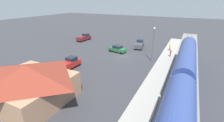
{
  "coord_description": "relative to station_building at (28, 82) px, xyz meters",
  "views": [
    {
      "loc": [
        -13.87,
        33.38,
        12.64
      ],
      "look_at": [
        -0.58,
        6.62,
        1.0
      ],
      "focal_mm": 25.34,
      "sensor_mm": 36.0,
      "label": 1
    }
  ],
  "objects": [
    {
      "name": "ground_plane",
      "position": [
        -4.0,
        -22.0,
        -2.61
      ],
      "size": [
        200.0,
        200.0,
        0.0
      ],
      "primitive_type": "plane",
      "color": "#38383D"
    },
    {
      "name": "light_pole_near_platform",
      "position": [
        -11.2,
        -21.6,
        2.05
      ],
      "size": [
        0.44,
        0.44,
        7.35
      ],
      "color": "#515156",
      "rests_on": "ground"
    },
    {
      "name": "platform",
      "position": [
        -14.0,
        -22.0,
        -2.46
      ],
      "size": [
        3.2,
        46.0,
        0.3
      ],
      "color": "#A8A399",
      "rests_on": "ground"
    },
    {
      "name": "pickup_red",
      "position": [
        2.29,
        -10.24,
        -1.59
      ],
      "size": [
        2.14,
        5.46,
        2.14
      ],
      "color": "red",
      "rests_on": "ground"
    },
    {
      "name": "railway_track",
      "position": [
        -18.0,
        -22.0,
        -2.52
      ],
      "size": [
        4.8,
        70.0,
        0.3
      ],
      "color": "gray",
      "rests_on": "ground"
    },
    {
      "name": "pedestrian_on_platform",
      "position": [
        -13.79,
        -30.49,
        -1.33
      ],
      "size": [
        0.36,
        0.36,
        1.71
      ],
      "color": "#23284C",
      "rests_on": "platform"
    },
    {
      "name": "pedestrian_waiting_far",
      "position": [
        -14.58,
        -25.63,
        -1.33
      ],
      "size": [
        0.36,
        0.36,
        1.71
      ],
      "color": "#333338",
      "rests_on": "platform"
    },
    {
      "name": "station_building",
      "position": [
        0.0,
        0.0,
        0.0
      ],
      "size": [
        10.88,
        9.7,
        5.04
      ],
      "color": "tan",
      "rests_on": "ground"
    },
    {
      "name": "pickup_charcoal",
      "position": [
        -5.73,
        -30.35,
        -1.59
      ],
      "size": [
        2.78,
        5.64,
        2.14
      ],
      "color": "#47494F",
      "rests_on": "ground"
    },
    {
      "name": "pickup_maroon",
      "position": [
        13.22,
        -30.47,
        -1.59
      ],
      "size": [
        2.44,
        5.55,
        2.14
      ],
      "color": "maroon",
      "rests_on": "ground"
    },
    {
      "name": "sedan_green",
      "position": [
        -1.84,
        -23.99,
        -1.73
      ],
      "size": [
        4.77,
        2.91,
        1.74
      ],
      "color": "#236638",
      "rests_on": "ground"
    }
  ]
}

